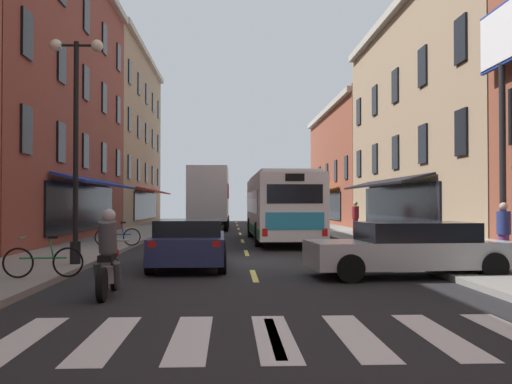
% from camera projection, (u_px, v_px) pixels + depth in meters
% --- Properties ---
extents(ground_plane, '(34.80, 80.00, 0.10)m').
position_uv_depth(ground_plane, '(249.00, 263.00, 17.74)').
color(ground_plane, black).
extents(lane_centre_dashes, '(0.14, 73.90, 0.01)m').
position_uv_depth(lane_centre_dashes, '(250.00, 262.00, 17.49)').
color(lane_centre_dashes, '#DBCC4C').
rests_on(lane_centre_dashes, ground).
extents(crosswalk_near, '(7.10, 2.80, 0.01)m').
position_uv_depth(crosswalk_near, '(274.00, 336.00, 7.75)').
color(crosswalk_near, silver).
rests_on(crosswalk_near, ground).
extents(sidewalk_left, '(3.00, 80.00, 0.14)m').
position_uv_depth(sidewalk_left, '(52.00, 260.00, 17.48)').
color(sidewalk_left, gray).
rests_on(sidewalk_left, ground).
extents(sidewalk_right, '(3.00, 80.00, 0.14)m').
position_uv_depth(sidewalk_right, '(441.00, 258.00, 18.00)').
color(sidewalk_right, gray).
rests_on(sidewalk_right, ground).
extents(billboard_sign, '(0.40, 2.60, 7.20)m').
position_uv_depth(billboard_sign, '(502.00, 68.00, 16.47)').
color(billboard_sign, black).
rests_on(billboard_sign, sidewalk_right).
extents(transit_bus, '(2.74, 11.20, 3.06)m').
position_uv_depth(transit_bus, '(280.00, 206.00, 26.92)').
color(transit_bus, silver).
rests_on(transit_bus, ground).
extents(box_truck, '(2.54, 8.27, 3.99)m').
position_uv_depth(box_truck, '(210.00, 199.00, 38.10)').
color(box_truck, '#B21E19').
rests_on(box_truck, ground).
extents(sedan_near, '(4.91, 2.31, 1.31)m').
position_uv_depth(sedan_near, '(410.00, 248.00, 14.08)').
color(sedan_near, silver).
rests_on(sedan_near, ground).
extents(sedan_mid, '(1.99, 4.55, 1.32)m').
position_uv_depth(sedan_mid, '(210.00, 217.00, 46.58)').
color(sedan_mid, maroon).
rests_on(sedan_mid, ground).
extents(sedan_far, '(2.05, 4.55, 1.32)m').
position_uv_depth(sedan_far, '(189.00, 243.00, 16.06)').
color(sedan_far, navy).
rests_on(sedan_far, ground).
extents(motorcycle_rider, '(0.62, 2.07, 1.66)m').
position_uv_depth(motorcycle_rider, '(109.00, 259.00, 11.17)').
color(motorcycle_rider, black).
rests_on(motorcycle_rider, ground).
extents(bicycle_near, '(1.71, 0.48, 0.91)m').
position_uv_depth(bicycle_near, '(43.00, 261.00, 12.78)').
color(bicycle_near, black).
rests_on(bicycle_near, sidewalk_left).
extents(bicycle_mid, '(1.70, 0.48, 0.91)m').
position_uv_depth(bicycle_mid, '(118.00, 236.00, 22.31)').
color(bicycle_mid, black).
rests_on(bicycle_mid, sidewalk_left).
extents(pedestrian_near, '(0.36, 0.50, 1.70)m').
position_uv_depth(pedestrian_near, '(355.00, 217.00, 30.36)').
color(pedestrian_near, maroon).
rests_on(pedestrian_near, sidewalk_right).
extents(pedestrian_mid, '(0.36, 0.36, 1.65)m').
position_uv_depth(pedestrian_mid, '(504.00, 233.00, 15.50)').
color(pedestrian_mid, '#66387F').
rests_on(pedestrian_mid, sidewalk_right).
extents(street_lamp_twin, '(1.42, 0.32, 6.04)m').
position_uv_depth(street_lamp_twin, '(76.00, 140.00, 15.76)').
color(street_lamp_twin, black).
rests_on(street_lamp_twin, sidewalk_left).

